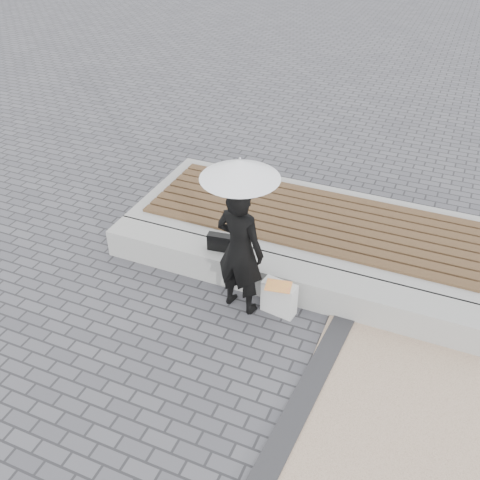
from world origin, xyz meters
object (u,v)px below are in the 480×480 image
at_px(handbag, 220,242).
at_px(canvas_tote, 279,298).
at_px(seating_ledge, 283,279).
at_px(woman, 240,250).
at_px(parasol, 240,169).

height_order(handbag, canvas_tote, handbag).
bearing_deg(seating_ledge, woman, -129.86).
relative_size(parasol, handbag, 3.43).
bearing_deg(parasol, canvas_tote, 9.30).
height_order(woman, handbag, woman).
bearing_deg(handbag, seating_ledge, -8.80).
distance_m(parasol, canvas_tote, 1.76).
bearing_deg(seating_ledge, parasol, -129.86).
relative_size(seating_ledge, canvas_tote, 11.29).
xyz_separation_m(woman, handbag, (-0.49, 0.48, -0.34)).
distance_m(seating_ledge, handbag, 0.93).
relative_size(seating_ledge, handbag, 15.29).
distance_m(woman, handbag, 0.77).
relative_size(woman, canvas_tote, 3.85).
bearing_deg(woman, seating_ledge, -119.46).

